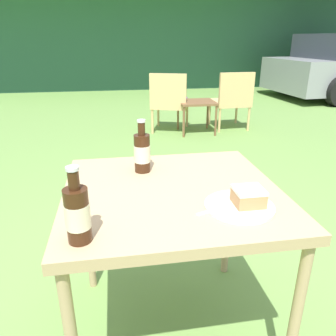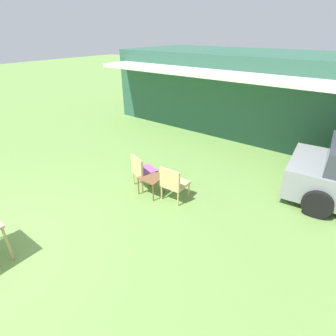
{
  "view_description": "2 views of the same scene",
  "coord_description": "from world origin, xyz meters",
  "px_view_note": "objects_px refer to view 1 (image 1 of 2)",
  "views": [
    {
      "loc": [
        -0.21,
        -1.16,
        1.3
      ],
      "look_at": [
        0.0,
        0.1,
        0.79
      ],
      "focal_mm": 35.0,
      "sensor_mm": 36.0,
      "label": 1
    },
    {
      "loc": [
        4.46,
        -0.61,
        3.5
      ],
      "look_at": [
        1.5,
        3.29,
        0.9
      ],
      "focal_mm": 28.0,
      "sensor_mm": 36.0,
      "label": 2
    }
  ],
  "objects_px": {
    "cola_bottle_near": "(142,152)",
    "patio_table": "(172,205)",
    "cake_on_plate": "(244,201)",
    "cola_bottle_far": "(78,214)",
    "wicker_chair_cushioned": "(170,100)",
    "garden_side_table": "(197,105)",
    "wicker_chair_plain": "(232,98)"
  },
  "relations": [
    {
      "from": "cola_bottle_far",
      "to": "wicker_chair_cushioned",
      "type": "bearing_deg",
      "value": 76.51
    },
    {
      "from": "wicker_chair_plain",
      "to": "cola_bottle_far",
      "type": "distance_m",
      "value": 4.22
    },
    {
      "from": "cake_on_plate",
      "to": "wicker_chair_cushioned",
      "type": "bearing_deg",
      "value": 84.42
    },
    {
      "from": "wicker_chair_cushioned",
      "to": "cola_bottle_far",
      "type": "relative_size",
      "value": 3.59
    },
    {
      "from": "wicker_chair_cushioned",
      "to": "cola_bottle_near",
      "type": "bearing_deg",
      "value": 96.37
    },
    {
      "from": "cake_on_plate",
      "to": "garden_side_table",
      "type": "bearing_deg",
      "value": 78.44
    },
    {
      "from": "wicker_chair_cushioned",
      "to": "cake_on_plate",
      "type": "bearing_deg",
      "value": 102.48
    },
    {
      "from": "patio_table",
      "to": "cake_on_plate",
      "type": "relative_size",
      "value": 3.44
    },
    {
      "from": "cake_on_plate",
      "to": "cola_bottle_far",
      "type": "height_order",
      "value": "cola_bottle_far"
    },
    {
      "from": "patio_table",
      "to": "cola_bottle_near",
      "type": "xyz_separation_m",
      "value": [
        -0.1,
        0.21,
        0.16
      ]
    },
    {
      "from": "garden_side_table",
      "to": "patio_table",
      "type": "bearing_deg",
      "value": -105.77
    },
    {
      "from": "cola_bottle_near",
      "to": "cake_on_plate",
      "type": "bearing_deg",
      "value": -50.72
    },
    {
      "from": "wicker_chair_cushioned",
      "to": "cola_bottle_far",
      "type": "xyz_separation_m",
      "value": [
        -0.91,
        -3.81,
        0.38
      ]
    },
    {
      "from": "wicker_chair_plain",
      "to": "cola_bottle_far",
      "type": "bearing_deg",
      "value": 62.04
    },
    {
      "from": "wicker_chair_plain",
      "to": "wicker_chair_cushioned",
      "type": "bearing_deg",
      "value": -3.7
    },
    {
      "from": "wicker_chair_cushioned",
      "to": "garden_side_table",
      "type": "bearing_deg",
      "value": 177.94
    },
    {
      "from": "wicker_chair_cushioned",
      "to": "patio_table",
      "type": "xyz_separation_m",
      "value": [
        -0.58,
        -3.5,
        0.21
      ]
    },
    {
      "from": "wicker_chair_cushioned",
      "to": "cola_bottle_near",
      "type": "height_order",
      "value": "cola_bottle_near"
    },
    {
      "from": "wicker_chair_cushioned",
      "to": "cake_on_plate",
      "type": "xyz_separation_m",
      "value": [
        -0.36,
        -3.69,
        0.31
      ]
    },
    {
      "from": "wicker_chair_cushioned",
      "to": "wicker_chair_plain",
      "type": "height_order",
      "value": "same"
    },
    {
      "from": "garden_side_table",
      "to": "patio_table",
      "type": "relative_size",
      "value": 0.6
    },
    {
      "from": "cake_on_plate",
      "to": "patio_table",
      "type": "bearing_deg",
      "value": 139.94
    },
    {
      "from": "wicker_chair_plain",
      "to": "garden_side_table",
      "type": "relative_size",
      "value": 1.67
    },
    {
      "from": "wicker_chair_plain",
      "to": "cake_on_plate",
      "type": "bearing_deg",
      "value": 68.64
    },
    {
      "from": "garden_side_table",
      "to": "cola_bottle_near",
      "type": "distance_m",
      "value": 3.36
    },
    {
      "from": "wicker_chair_plain",
      "to": "garden_side_table",
      "type": "height_order",
      "value": "wicker_chair_plain"
    },
    {
      "from": "wicker_chair_cushioned",
      "to": "wicker_chair_plain",
      "type": "bearing_deg",
      "value": -163.61
    },
    {
      "from": "garden_side_table",
      "to": "cola_bottle_near",
      "type": "xyz_separation_m",
      "value": [
        -1.05,
        -3.16,
        0.43
      ]
    },
    {
      "from": "garden_side_table",
      "to": "cola_bottle_near",
      "type": "relative_size",
      "value": 2.15
    },
    {
      "from": "cola_bottle_near",
      "to": "patio_table",
      "type": "bearing_deg",
      "value": -64.46
    },
    {
      "from": "cola_bottle_near",
      "to": "wicker_chair_cushioned",
      "type": "bearing_deg",
      "value": 78.32
    },
    {
      "from": "wicker_chair_plain",
      "to": "cake_on_plate",
      "type": "relative_size",
      "value": 3.43
    }
  ]
}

